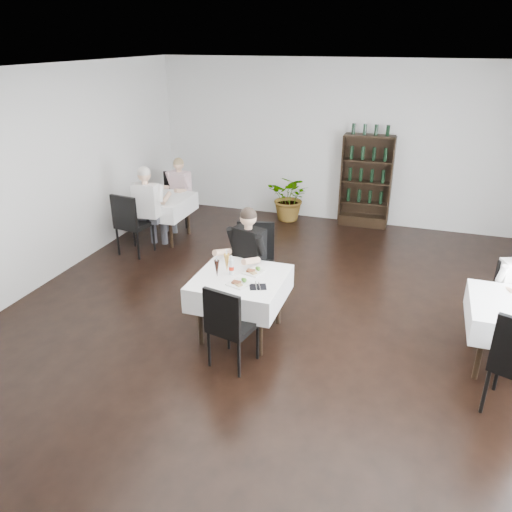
{
  "coord_description": "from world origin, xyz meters",
  "views": [
    {
      "loc": [
        1.53,
        -4.88,
        3.33
      ],
      "look_at": [
        -0.17,
        0.2,
        0.97
      ],
      "focal_mm": 35.0,
      "sensor_mm": 36.0,
      "label": 1
    }
  ],
  "objects": [
    {
      "name": "wine_shelf",
      "position": [
        0.6,
        4.31,
        0.85
      ],
      "size": [
        0.9,
        0.28,
        1.75
      ],
      "color": "black",
      "rests_on": "ground"
    },
    {
      "name": "left_table",
      "position": [
        -2.7,
        2.5,
        0.62
      ],
      "size": [
        0.98,
        0.98,
        0.77
      ],
      "color": "black",
      "rests_on": "ground"
    },
    {
      "name": "diner_left_near",
      "position": [
        -2.63,
        1.99,
        0.84
      ],
      "size": [
        0.56,
        0.57,
        1.45
      ],
      "color": "#44444C",
      "rests_on": "ground"
    },
    {
      "name": "main_chair_near",
      "position": [
        -0.19,
        -0.67,
        0.56
      ],
      "size": [
        0.53,
        0.53,
        0.97
      ],
      "color": "black",
      "rests_on": "ground"
    },
    {
      "name": "coke_bottle",
      "position": [
        -0.42,
        0.02,
        0.87
      ],
      "size": [
        0.06,
        0.06,
        0.24
      ],
      "color": "silver",
      "rests_on": "main_table"
    },
    {
      "name": "pilsner_lager",
      "position": [
        -0.49,
        0.05,
        0.89
      ],
      "size": [
        0.07,
        0.07,
        0.3
      ],
      "color": "#B7802E",
      "rests_on": "main_table"
    },
    {
      "name": "plate_far",
      "position": [
        -0.19,
        0.15,
        0.79
      ],
      "size": [
        0.27,
        0.27,
        0.07
      ],
      "color": "white",
      "rests_on": "main_table"
    },
    {
      "name": "napkin_cutlery",
      "position": [
        -0.02,
        -0.19,
        0.78
      ],
      "size": [
        0.23,
        0.21,
        0.02
      ],
      "color": "black",
      "rests_on": "main_table"
    },
    {
      "name": "main_table",
      "position": [
        -0.3,
        0.0,
        0.62
      ],
      "size": [
        1.03,
        1.03,
        0.77
      ],
      "color": "black",
      "rests_on": "ground"
    },
    {
      "name": "plate_near",
      "position": [
        -0.24,
        -0.19,
        0.79
      ],
      "size": [
        0.28,
        0.28,
        0.07
      ],
      "color": "white",
      "rests_on": "main_table"
    },
    {
      "name": "left_chair_near",
      "position": [
        -2.82,
        1.69,
        0.6
      ],
      "size": [
        0.54,
        0.54,
        1.05
      ],
      "color": "black",
      "rests_on": "ground"
    },
    {
      "name": "potted_tree",
      "position": [
        -0.8,
        4.18,
        0.46
      ],
      "size": [
        0.92,
        0.82,
        0.92
      ],
      "primitive_type": "imported",
      "rotation": [
        0.0,
        0.0,
        -0.14
      ],
      "color": "#236121",
      "rests_on": "ground"
    },
    {
      "name": "diner_left_far",
      "position": [
        -2.66,
        3.08,
        0.77
      ],
      "size": [
        0.55,
        0.58,
        1.33
      ],
      "color": "#44444C",
      "rests_on": "ground"
    },
    {
      "name": "diner_main",
      "position": [
        -0.42,
        0.51,
        0.83
      ],
      "size": [
        0.6,
        0.64,
        1.42
      ],
      "color": "#44444C",
      "rests_on": "ground"
    },
    {
      "name": "room_shell",
      "position": [
        0.0,
        0.0,
        1.5
      ],
      "size": [
        9.0,
        9.0,
        9.0
      ],
      "color": "black",
      "rests_on": "ground"
    },
    {
      "name": "pilsner_dark",
      "position": [
        -0.55,
        -0.11,
        0.88
      ],
      "size": [
        0.06,
        0.06,
        0.27
      ],
      "color": "black",
      "rests_on": "main_table"
    },
    {
      "name": "left_chair_far",
      "position": [
        -2.82,
        3.29,
        0.57
      ],
      "size": [
        0.58,
        0.59,
        1.0
      ],
      "color": "black",
      "rests_on": "ground"
    },
    {
      "name": "main_chair_far",
      "position": [
        -0.41,
        0.84,
        0.63
      ],
      "size": [
        0.6,
        0.61,
        1.1
      ],
      "color": "black",
      "rests_on": "ground"
    }
  ]
}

